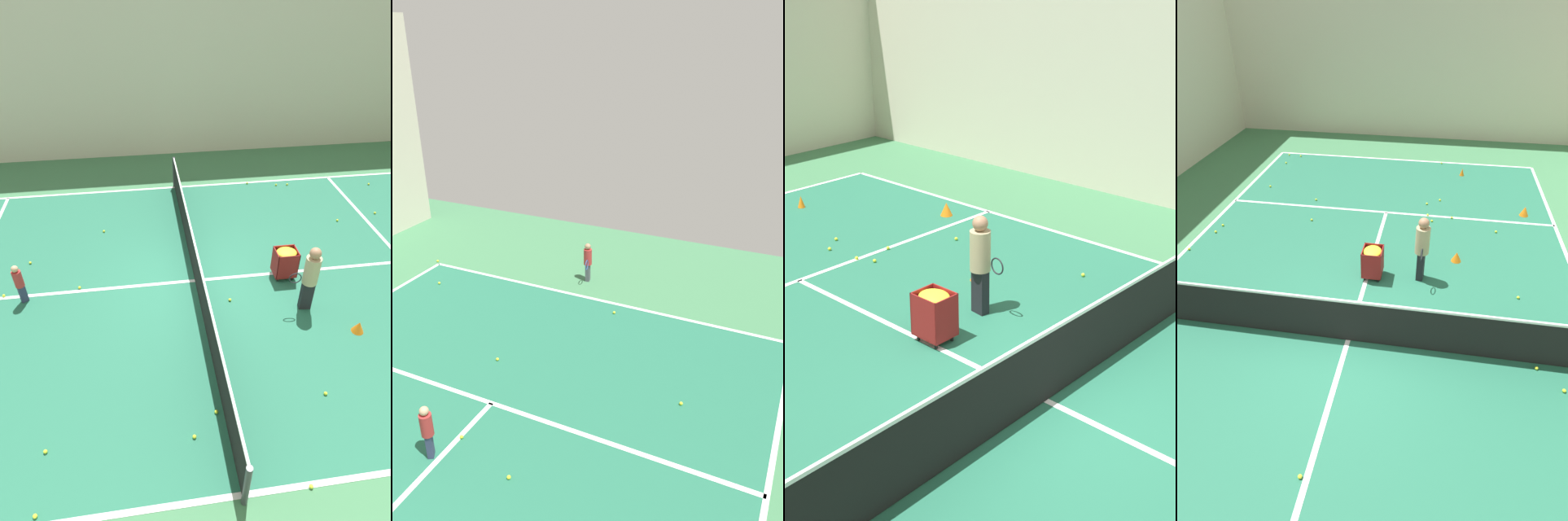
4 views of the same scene
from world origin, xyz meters
TOP-DOWN VIEW (x-y plane):
  - ground_plane at (0.00, 0.00)m, footprint 30.60×30.60m
  - court_playing_area at (0.00, 0.00)m, footprint 10.29×20.55m
  - line_service_far at (0.00, 5.65)m, footprint 10.29×0.10m
  - line_centre_service at (0.00, 0.00)m, footprint 0.10×11.30m
  - tennis_net at (0.00, 0.00)m, footprint 10.59×0.10m
  - coach_at_net at (1.30, 2.38)m, footprint 0.37×0.68m
  - ball_cart at (0.13, 2.24)m, footprint 0.48×0.55m
  - training_cone_0 at (4.30, 6.18)m, footprint 0.28×0.28m
  - training_cone_1 at (2.41, 9.06)m, footprint 0.17×0.17m
  - training_cone_2 at (2.20, 3.28)m, footprint 0.27×0.27m
  - tennis_ball_3 at (1.32, 5.64)m, footprint 0.07×0.07m
  - tennis_ball_5 at (1.25, 6.41)m, footprint 0.07×0.07m
  - tennis_ball_10 at (1.46, 5.28)m, footprint 0.07×0.07m
  - tennis_ball_18 at (5.18, 1.08)m, footprint 0.07×0.07m
  - tennis_ball_24 at (3.35, 4.94)m, footprint 0.07×0.07m
  - tennis_ball_27 at (1.66, 6.75)m, footprint 0.07×0.07m
  - tennis_ball_30 at (3.63, 1.96)m, footprint 0.07×0.07m
  - tennis_ball_31 at (2.07, 5.59)m, footprint 0.07×0.07m
  - tennis_ball_32 at (0.86, 0.71)m, footprint 0.07×0.07m

SIDE VIEW (x-z plane):
  - ground_plane at x=0.00m, z-range 0.00..0.00m
  - court_playing_area at x=0.00m, z-range 0.00..0.00m
  - line_service_far at x=0.00m, z-range 0.00..0.01m
  - line_centre_service at x=0.00m, z-range 0.00..0.01m
  - tennis_ball_3 at x=1.32m, z-range 0.00..0.07m
  - tennis_ball_5 at x=1.25m, z-range 0.00..0.07m
  - tennis_ball_10 at x=1.46m, z-range 0.00..0.07m
  - tennis_ball_18 at x=5.18m, z-range 0.00..0.07m
  - tennis_ball_24 at x=3.35m, z-range 0.00..0.07m
  - tennis_ball_27 at x=1.66m, z-range 0.00..0.07m
  - tennis_ball_30 at x=3.63m, z-range 0.00..0.07m
  - tennis_ball_31 at x=2.07m, z-range 0.00..0.07m
  - tennis_ball_32 at x=0.86m, z-range 0.00..0.07m
  - training_cone_2 at x=2.20m, z-range 0.00..0.27m
  - training_cone_1 at x=2.41m, z-range 0.00..0.28m
  - training_cone_0 at x=4.30m, z-range 0.00..0.30m
  - tennis_net at x=0.00m, z-range 0.02..1.09m
  - ball_cart at x=0.13m, z-range 0.16..0.99m
  - coach_at_net at x=1.30m, z-range 0.12..1.82m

